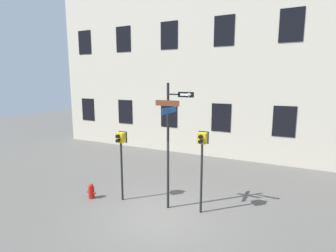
{
  "coord_description": "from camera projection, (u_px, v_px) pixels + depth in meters",
  "views": [
    {
      "loc": [
        3.92,
        -7.36,
        4.59
      ],
      "look_at": [
        -0.03,
        0.7,
        3.05
      ],
      "focal_mm": 28.0,
      "sensor_mm": 36.0,
      "label": 1
    }
  ],
  "objects": [
    {
      "name": "ground_plane",
      "position": [
        160.0,
        216.0,
        8.99
      ],
      "size": [
        60.0,
        60.0,
        0.0
      ],
      "primitive_type": "plane",
      "color": "#595651"
    },
    {
      "name": "building_facade",
      "position": [
        225.0,
        32.0,
        14.94
      ],
      "size": [
        24.0,
        0.63,
        14.77
      ],
      "color": "beige",
      "rests_on": "ground_plane"
    },
    {
      "name": "street_sign_pole",
      "position": [
        170.0,
        136.0,
        9.13
      ],
      "size": [
        1.39,
        1.1,
        4.54
      ],
      "color": "black",
      "rests_on": "ground_plane"
    },
    {
      "name": "pedestrian_signal_left",
      "position": [
        121.0,
        147.0,
        9.91
      ],
      "size": [
        0.37,
        0.4,
        2.71
      ],
      "color": "black",
      "rests_on": "ground_plane"
    },
    {
      "name": "pedestrian_signal_right",
      "position": [
        202.0,
        151.0,
        8.9
      ],
      "size": [
        0.36,
        0.4,
        2.91
      ],
      "color": "black",
      "rests_on": "ground_plane"
    },
    {
      "name": "fire_hydrant",
      "position": [
        91.0,
        191.0,
        10.38
      ],
      "size": [
        0.39,
        0.23,
        0.59
      ],
      "color": "red",
      "rests_on": "ground_plane"
    }
  ]
}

